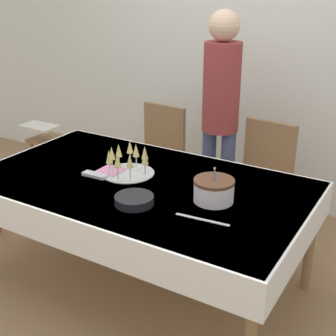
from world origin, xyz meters
TOP-DOWN VIEW (x-y plane):
  - ground_plane at (0.00, 0.00)m, footprint 12.00×12.00m
  - wall_back at (0.00, 1.67)m, footprint 8.00×0.05m
  - dining_table at (0.00, 0.00)m, footprint 2.07×1.20m
  - dining_chair_far_left at (-0.45, 0.92)m, footprint 0.45×0.45m
  - dining_chair_far_right at (0.47, 0.92)m, footprint 0.45×0.45m
  - birthday_cake at (0.51, -0.01)m, footprint 0.23×0.23m
  - champagne_tray at (-0.13, 0.05)m, footprint 0.34×0.34m
  - plate_stack_main at (0.15, -0.28)m, footprint 0.22×0.22m
  - cake_knife at (0.56, -0.25)m, footprint 0.30×0.05m
  - fork_pile at (-0.29, -0.08)m, footprint 0.17×0.07m
  - napkin_pile at (-0.25, 0.03)m, footprint 0.15×0.15m
  - person_standing at (0.08, 0.98)m, footprint 0.28×0.28m
  - high_chair at (-1.51, 0.72)m, footprint 0.33×0.35m

SIDE VIEW (x-z plane):
  - ground_plane at x=0.00m, z-range 0.00..0.00m
  - high_chair at x=-1.51m, z-range 0.13..0.84m
  - dining_chair_far_left at x=-0.45m, z-range 0.04..1.00m
  - dining_chair_far_right at x=0.47m, z-range 0.04..1.00m
  - dining_table at x=0.00m, z-range 0.28..1.04m
  - cake_knife at x=0.56m, z-range 0.76..0.76m
  - napkin_pile at x=-0.25m, z-range 0.76..0.77m
  - fork_pile at x=-0.29m, z-range 0.76..0.78m
  - plate_stack_main at x=0.15m, z-range 0.76..0.81m
  - birthday_cake at x=0.51m, z-range 0.72..0.93m
  - champagne_tray at x=-0.13m, z-range 0.76..0.94m
  - person_standing at x=0.08m, z-range 0.19..1.91m
  - wall_back at x=0.00m, z-range 0.00..2.70m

